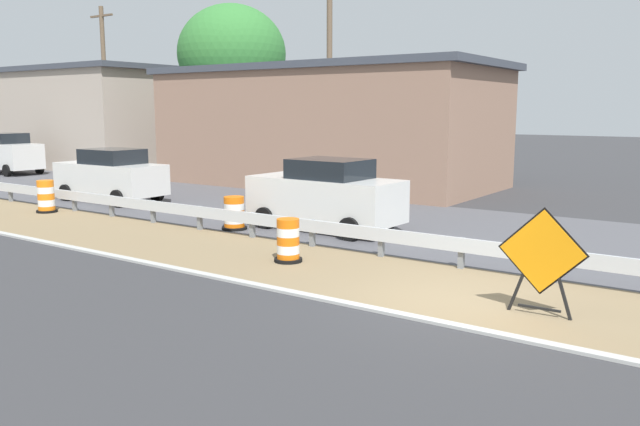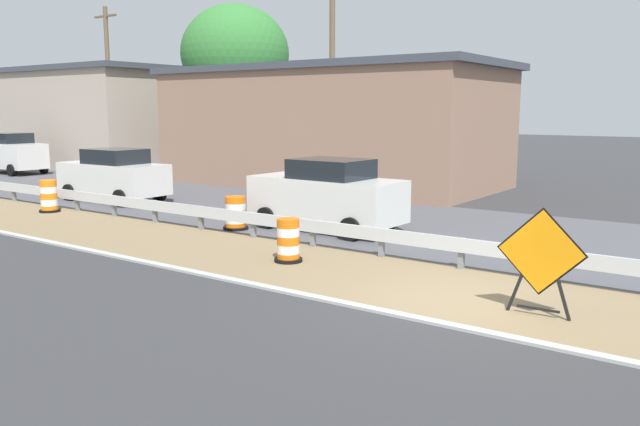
# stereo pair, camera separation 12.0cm
# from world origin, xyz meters

# --- Properties ---
(ground_plane) EXTENTS (160.00, 160.00, 0.00)m
(ground_plane) POSITION_xyz_m (0.00, 0.00, 0.00)
(ground_plane) COLOR #333335
(median_dirt_strip) EXTENTS (3.79, 120.00, 0.01)m
(median_dirt_strip) POSITION_xyz_m (0.70, 0.00, 0.00)
(median_dirt_strip) COLOR #7F6B4C
(median_dirt_strip) RESTS_ON ground
(far_lane_asphalt) EXTENTS (8.24, 120.00, 0.00)m
(far_lane_asphalt) POSITION_xyz_m (6.71, 0.00, 0.00)
(far_lane_asphalt) COLOR #4C4C51
(far_lane_asphalt) RESTS_ON ground
(curb_near_edge) EXTENTS (0.20, 120.00, 0.11)m
(curb_near_edge) POSITION_xyz_m (-1.30, 0.00, 0.00)
(curb_near_edge) COLOR #ADADA8
(curb_near_edge) RESTS_ON ground
(guardrail_median) EXTENTS (0.18, 40.63, 0.71)m
(guardrail_median) POSITION_xyz_m (2.36, 1.91, 0.52)
(guardrail_median) COLOR silver
(guardrail_median) RESTS_ON ground
(warning_sign_diamond) EXTENTS (0.11, 1.51, 1.89)m
(warning_sign_diamond) POSITION_xyz_m (0.10, -1.49, 1.03)
(warning_sign_diamond) COLOR black
(warning_sign_diamond) RESTS_ON ground
(traffic_barrel_nearest) EXTENTS (0.66, 0.66, 1.01)m
(traffic_barrel_nearest) POSITION_xyz_m (0.74, 4.44, 0.45)
(traffic_barrel_nearest) COLOR orange
(traffic_barrel_nearest) RESTS_ON ground
(traffic_barrel_close) EXTENTS (0.75, 0.75, 0.97)m
(traffic_barrel_close) POSITION_xyz_m (3.04, 8.22, 0.44)
(traffic_barrel_close) COLOR orange
(traffic_barrel_close) RESTS_ON ground
(traffic_barrel_mid) EXTENTS (0.69, 0.69, 1.10)m
(traffic_barrel_mid) POSITION_xyz_m (1.71, 15.65, 0.50)
(traffic_barrel_mid) COLOR orange
(traffic_barrel_mid) RESTS_ON ground
(car_lead_near_lane) EXTENTS (2.13, 4.61, 2.01)m
(car_lead_near_lane) POSITION_xyz_m (4.71, 16.08, 1.01)
(car_lead_near_lane) COLOR silver
(car_lead_near_lane) RESTS_ON ground
(car_trailing_far_lane) EXTENTS (2.18, 4.64, 2.08)m
(car_trailing_far_lane) POSITION_xyz_m (4.57, 6.01, 1.04)
(car_trailing_far_lane) COLOR silver
(car_trailing_far_lane) RESTS_ON ground
(car_distant_a) EXTENTS (2.12, 4.09, 2.22)m
(car_distant_a) POSITION_xyz_m (8.31, 29.54, 1.11)
(car_distant_a) COLOR silver
(car_distant_a) RESTS_ON ground
(roadside_shop_near) EXTENTS (7.63, 16.02, 5.46)m
(roadside_shop_near) POSITION_xyz_m (14.27, 12.57, 2.74)
(roadside_shop_near) COLOR #93705B
(roadside_shop_near) RESTS_ON ground
(roadside_shop_far) EXTENTS (8.97, 14.68, 5.99)m
(roadside_shop_far) POSITION_xyz_m (14.88, 31.27, 3.01)
(roadside_shop_far) COLOR #AD9E8E
(roadside_shop_far) RESTS_ON ground
(utility_pole_near) EXTENTS (0.24, 1.80, 9.20)m
(utility_pole_near) POSITION_xyz_m (12.41, 11.19, 4.76)
(utility_pole_near) COLOR brown
(utility_pole_near) RESTS_ON ground
(utility_pole_mid) EXTENTS (0.24, 1.80, 8.99)m
(utility_pole_mid) POSITION_xyz_m (11.90, 25.75, 4.65)
(utility_pole_mid) COLOR brown
(utility_pole_mid) RESTS_ON ground
(tree_roadside) EXTENTS (5.43, 5.43, 8.70)m
(tree_roadside) POSITION_xyz_m (13.88, 18.13, 6.24)
(tree_roadside) COLOR #4C3D2D
(tree_roadside) RESTS_ON ground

